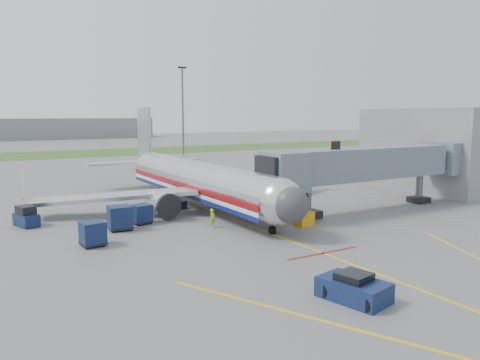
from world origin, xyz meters
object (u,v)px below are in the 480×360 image
baggage_tug (26,217)px  airliner (198,180)px  belt_loader (172,203)px  ramp_worker (212,218)px  pushback_tug (354,289)px

baggage_tug → airliner: bearing=1.9°
belt_loader → ramp_worker: bearing=-92.9°
pushback_tug → ramp_worker: (1.00, 17.22, 0.19)m
baggage_tug → belt_loader: 13.70m
pushback_tug → ramp_worker: 17.25m
pushback_tug → baggage_tug: baggage_tug is taller
airliner → ramp_worker: bearing=-108.6°
airliner → ramp_worker: size_ratio=22.85×
airliner → baggage_tug: airliner is taller
baggage_tug → belt_loader: belt_loader is taller
airliner → belt_loader: 3.43m
airliner → baggage_tug: (-16.15, -0.54, -1.89)m
airliner → pushback_tug: bearing=-98.7°
airliner → belt_loader: (-2.51, 0.79, -2.20)m
baggage_tug → ramp_worker: 15.60m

